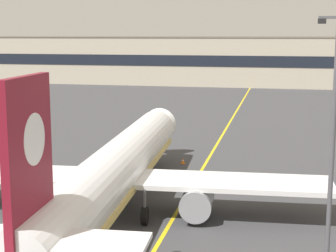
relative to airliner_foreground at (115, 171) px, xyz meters
name	(u,v)px	position (x,y,z in m)	size (l,w,h in m)	color
taxiway_centreline	(206,163)	(4.11, 17.87, -3.37)	(0.30, 180.00, 0.01)	yellow
airliner_foreground	(115,171)	(0.00, 0.00, 0.00)	(32.27, 41.53, 11.65)	white
apron_lamp_post	(333,139)	(15.00, -5.79, 4.19)	(2.24, 0.90, 14.50)	#515156
safety_cone_by_nose_gear	(183,161)	(1.77, 17.13, -3.11)	(0.44, 0.44, 0.55)	orange
terminal_building	(236,61)	(-1.73, 105.45, 3.11)	(162.40, 12.40, 12.95)	#B2A893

